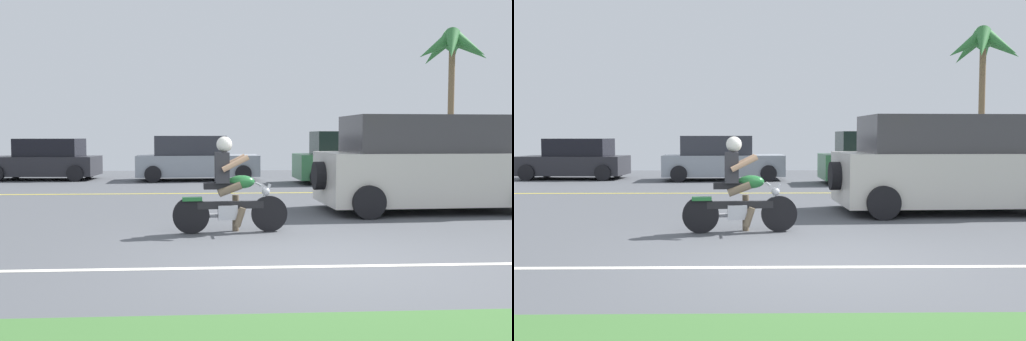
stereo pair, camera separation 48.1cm
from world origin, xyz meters
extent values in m
cube|color=#4C4F54|center=(0.00, 3.00, -0.02)|extent=(56.00, 30.00, 0.04)
cube|color=silver|center=(0.00, -0.32, 0.00)|extent=(50.40, 0.12, 0.01)
cube|color=yellow|center=(0.00, 8.18, 0.00)|extent=(50.40, 0.12, 0.01)
cylinder|color=black|center=(-0.40, 2.15, 0.29)|extent=(0.59, 0.14, 0.59)
cylinder|color=black|center=(-1.66, 2.03, 0.29)|extent=(0.59, 0.14, 0.59)
cylinder|color=#B7BAC1|center=(-0.49, 2.14, 0.54)|extent=(0.27, 0.07, 0.51)
cube|color=black|center=(-1.03, 2.09, 0.45)|extent=(1.07, 0.20, 0.12)
cube|color=#B7BAC1|center=(-1.08, 2.08, 0.33)|extent=(0.33, 0.22, 0.23)
ellipsoid|color=#236B33|center=(-0.85, 2.10, 0.82)|extent=(0.43, 0.23, 0.22)
cube|color=black|center=(-1.23, 2.07, 0.76)|extent=(0.49, 0.26, 0.10)
cube|color=#236B33|center=(-1.64, 2.03, 0.56)|extent=(0.33, 0.19, 0.06)
cylinder|color=#B7BAC1|center=(-0.57, 2.13, 0.78)|extent=(0.09, 0.61, 0.04)
sphere|color=#B7BAC1|center=(-0.45, 2.14, 0.66)|extent=(0.14, 0.14, 0.14)
cylinder|color=#B7BAC1|center=(-1.31, 2.18, 0.26)|extent=(0.49, 0.11, 0.07)
cube|color=#2D2D33|center=(-1.17, 2.07, 1.06)|extent=(0.24, 0.33, 0.49)
sphere|color=silver|center=(-1.13, 2.08, 1.43)|extent=(0.25, 0.25, 0.25)
cylinder|color=brown|center=(-1.04, 1.99, 0.71)|extent=(0.40, 0.16, 0.25)
cylinder|color=brown|center=(-1.06, 2.18, 0.71)|extent=(0.40, 0.16, 0.25)
cylinder|color=brown|center=(-0.95, 2.23, 0.30)|extent=(0.12, 0.12, 0.60)
cylinder|color=brown|center=(-0.88, 1.98, 0.26)|extent=(0.21, 0.13, 0.33)
cylinder|color=tan|center=(-0.95, 1.90, 1.13)|extent=(0.45, 0.13, 0.28)
cylinder|color=tan|center=(-0.99, 2.29, 1.13)|extent=(0.45, 0.13, 0.28)
cube|color=beige|center=(3.15, 4.46, 0.70)|extent=(4.58, 2.24, 1.05)
cube|color=#3B3A3D|center=(3.06, 4.46, 1.60)|extent=(3.31, 1.89, 0.76)
cylinder|color=black|center=(1.58, 3.38, 0.32)|extent=(0.65, 0.25, 0.64)
cylinder|color=black|center=(1.48, 5.39, 0.32)|extent=(0.65, 0.25, 0.64)
cylinder|color=black|center=(4.71, 5.55, 0.32)|extent=(0.65, 0.25, 0.64)
cylinder|color=black|center=(0.81, 4.35, 0.75)|extent=(0.23, 0.59, 0.58)
cube|color=#232328|center=(-7.46, 13.23, 0.49)|extent=(3.77, 1.81, 0.68)
cube|color=black|center=(-7.24, 13.22, 1.14)|extent=(2.21, 1.52, 0.63)
cylinder|color=black|center=(-6.09, 14.01, 0.28)|extent=(0.57, 0.20, 0.56)
cylinder|color=black|center=(-8.76, 14.12, 0.28)|extent=(0.57, 0.20, 0.56)
cylinder|color=black|center=(-6.16, 12.35, 0.28)|extent=(0.57, 0.20, 0.56)
cylinder|color=black|center=(-8.83, 12.45, 0.28)|extent=(0.57, 0.20, 0.56)
cube|color=#8C939E|center=(-2.00, 12.72, 0.52)|extent=(4.30, 1.96, 0.73)
cube|color=#2D2F36|center=(-2.25, 12.71, 1.22)|extent=(2.52, 1.62, 0.67)
cylinder|color=black|center=(-3.46, 11.77, 0.28)|extent=(0.57, 0.21, 0.56)
cylinder|color=black|center=(-0.43, 11.95, 0.28)|extent=(0.57, 0.21, 0.56)
cylinder|color=black|center=(-3.56, 13.50, 0.28)|extent=(0.57, 0.21, 0.56)
cylinder|color=black|center=(-0.53, 13.67, 0.28)|extent=(0.57, 0.21, 0.56)
cube|color=#2D663D|center=(3.20, 11.22, 0.56)|extent=(3.91, 1.98, 0.81)
cube|color=black|center=(2.97, 11.21, 1.33)|extent=(2.29, 1.67, 0.74)
cylinder|color=black|center=(1.85, 10.25, 0.28)|extent=(0.57, 0.20, 0.56)
cylinder|color=black|center=(4.62, 10.35, 0.28)|extent=(0.57, 0.20, 0.56)
cylinder|color=black|center=(1.78, 12.10, 0.28)|extent=(0.57, 0.20, 0.56)
cylinder|color=black|center=(4.55, 12.20, 0.28)|extent=(0.57, 0.20, 0.56)
cylinder|color=brown|center=(7.95, 14.77, 2.60)|extent=(0.24, 0.24, 5.21)
sphere|color=#337538|center=(7.95, 14.77, 5.21)|extent=(0.63, 0.63, 0.63)
cone|color=#337538|center=(8.68, 14.80, 5.02)|extent=(1.73, 0.65, 1.30)
cone|color=#337538|center=(8.26, 15.44, 5.02)|extent=(1.26, 1.80, 1.26)
cone|color=#337538|center=(7.61, 15.43, 5.02)|extent=(1.27, 1.74, 1.45)
cone|color=#337538|center=(7.23, 14.64, 5.02)|extent=(1.78, 0.89, 1.34)
cone|color=#337538|center=(7.65, 14.11, 5.02)|extent=(1.19, 1.71, 1.51)
cone|color=#337538|center=(8.35, 14.16, 5.02)|extent=(1.41, 1.73, 1.38)
camera|label=1|loc=(-1.17, -6.80, 1.57)|focal=38.84mm
camera|label=2|loc=(-0.69, -6.82, 1.57)|focal=38.84mm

